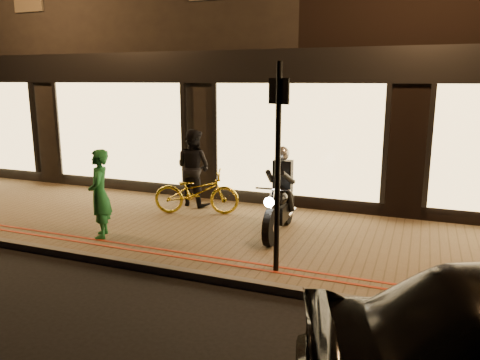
{
  "coord_description": "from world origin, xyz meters",
  "views": [
    {
      "loc": [
        2.53,
        -5.68,
        2.87
      ],
      "look_at": [
        -0.49,
        1.99,
        1.1
      ],
      "focal_mm": 35.0,
      "sensor_mm": 36.0,
      "label": 1
    }
  ],
  "objects_px": {
    "sign_post": "(278,158)",
    "bicycle_gold": "(197,192)",
    "motorcycle": "(280,201)",
    "person_green": "(100,194)"
  },
  "relations": [
    {
      "from": "motorcycle",
      "to": "bicycle_gold",
      "type": "bearing_deg",
      "value": 160.28
    },
    {
      "from": "motorcycle",
      "to": "bicycle_gold",
      "type": "height_order",
      "value": "motorcycle"
    },
    {
      "from": "sign_post",
      "to": "bicycle_gold",
      "type": "bearing_deg",
      "value": 137.16
    },
    {
      "from": "sign_post",
      "to": "bicycle_gold",
      "type": "xyz_separation_m",
      "value": [
        -2.43,
        2.25,
        -1.21
      ]
    },
    {
      "from": "motorcycle",
      "to": "sign_post",
      "type": "height_order",
      "value": "sign_post"
    },
    {
      "from": "motorcycle",
      "to": "person_green",
      "type": "distance_m",
      "value": 3.21
    },
    {
      "from": "sign_post",
      "to": "motorcycle",
      "type": "bearing_deg",
      "value": 104.97
    },
    {
      "from": "sign_post",
      "to": "bicycle_gold",
      "type": "distance_m",
      "value": 3.53
    },
    {
      "from": "sign_post",
      "to": "person_green",
      "type": "distance_m",
      "value": 3.48
    },
    {
      "from": "motorcycle",
      "to": "bicycle_gold",
      "type": "xyz_separation_m",
      "value": [
        -1.99,
        0.6,
        -0.15
      ]
    }
  ]
}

